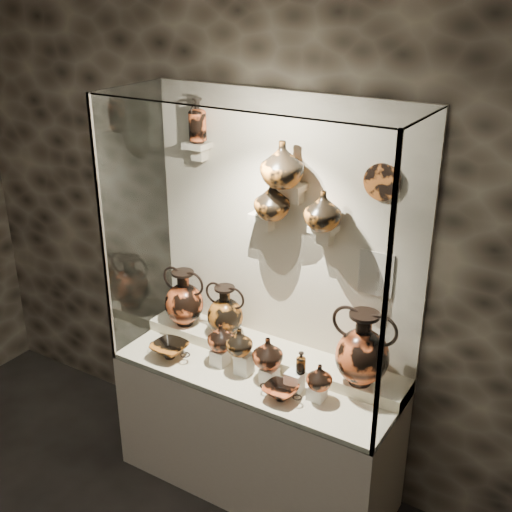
{
  "coord_description": "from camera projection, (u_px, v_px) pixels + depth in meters",
  "views": [
    {
      "loc": [
        1.66,
        -0.52,
        2.93
      ],
      "look_at": [
        -0.05,
        2.25,
        1.53
      ],
      "focal_mm": 45.0,
      "sensor_mm": 36.0,
      "label": 1
    }
  ],
  "objects": [
    {
      "name": "wall_back",
      "position": [
        285.0,
        231.0,
        3.69
      ],
      "size": [
        5.0,
        0.02,
        3.2
      ],
      "primitive_type": "cube",
      "color": "black",
      "rests_on": "ground"
    },
    {
      "name": "plinth",
      "position": [
        256.0,
        431.0,
        3.91
      ],
      "size": [
        1.7,
        0.6,
        0.8
      ],
      "primitive_type": "cube",
      "color": "beige",
      "rests_on": "floor"
    },
    {
      "name": "front_tier",
      "position": [
        256.0,
        373.0,
        3.75
      ],
      "size": [
        1.68,
        0.58,
        0.03
      ],
      "primitive_type": "cube",
      "color": "beige",
      "rests_on": "plinth"
    },
    {
      "name": "rear_tier",
      "position": [
        271.0,
        355.0,
        3.87
      ],
      "size": [
        1.7,
        0.25,
        0.1
      ],
      "primitive_type": "cube",
      "color": "beige",
      "rests_on": "plinth"
    },
    {
      "name": "back_panel",
      "position": [
        285.0,
        232.0,
        3.68
      ],
      "size": [
        1.7,
        0.03,
        1.6
      ],
      "primitive_type": "cube",
      "color": "beige",
      "rests_on": "plinth"
    },
    {
      "name": "glass_front",
      "position": [
        225.0,
        269.0,
        3.21
      ],
      "size": [
        1.7,
        0.01,
        1.6
      ],
      "primitive_type": "cube",
      "color": "white",
      "rests_on": "plinth"
    },
    {
      "name": "glass_left",
      "position": [
        136.0,
        221.0,
        3.85
      ],
      "size": [
        0.01,
        0.6,
        1.6
      ],
      "primitive_type": "cube",
      "color": "white",
      "rests_on": "plinth"
    },
    {
      "name": "glass_right",
      "position": [
        408.0,
        286.0,
        3.03
      ],
      "size": [
        0.01,
        0.6,
        1.6
      ],
      "primitive_type": "cube",
      "color": "white",
      "rests_on": "plinth"
    },
    {
      "name": "glass_top",
      "position": [
        256.0,
        99.0,
        3.12
      ],
      "size": [
        1.7,
        0.6,
        0.01
      ],
      "primitive_type": "cube",
      "color": "white",
      "rests_on": "back_panel"
    },
    {
      "name": "frame_post_left",
      "position": [
        103.0,
        236.0,
        3.62
      ],
      "size": [
        0.02,
        0.02,
        1.6
      ],
      "primitive_type": "cube",
      "color": "gray",
      "rests_on": "plinth"
    },
    {
      "name": "frame_post_right",
      "position": [
        385.0,
        310.0,
        2.81
      ],
      "size": [
        0.02,
        0.02,
        1.6
      ],
      "primitive_type": "cube",
      "color": "gray",
      "rests_on": "plinth"
    },
    {
      "name": "pedestal_a",
      "position": [
        220.0,
        357.0,
        3.79
      ],
      "size": [
        0.09,
        0.09,
        0.1
      ],
      "primitive_type": "cube",
      "color": "silver",
      "rests_on": "front_tier"
    },
    {
      "name": "pedestal_b",
      "position": [
        244.0,
        363.0,
        3.7
      ],
      "size": [
        0.09,
        0.09,
        0.13
      ],
      "primitive_type": "cube",
      "color": "silver",
      "rests_on": "front_tier"
    },
    {
      "name": "pedestal_c",
      "position": [
        270.0,
        375.0,
        3.63
      ],
      "size": [
        0.09,
        0.09,
        0.09
      ],
      "primitive_type": "cube",
      "color": "silver",
      "rests_on": "front_tier"
    },
    {
      "name": "pedestal_d",
      "position": [
        295.0,
        381.0,
        3.55
      ],
      "size": [
        0.09,
        0.09,
        0.12
      ],
      "primitive_type": "cube",
      "color": "silver",
      "rests_on": "front_tier"
    },
    {
      "name": "pedestal_e",
      "position": [
        317.0,
        392.0,
        3.49
      ],
      "size": [
        0.09,
        0.09,
        0.08
      ],
      "primitive_type": "cube",
      "color": "silver",
      "rests_on": "front_tier"
    },
    {
      "name": "bracket_ul",
      "position": [
        197.0,
        145.0,
        3.71
      ],
      "size": [
        0.14,
        0.12,
        0.04
      ],
      "primitive_type": "cube",
      "color": "beige",
      "rests_on": "back_panel"
    },
    {
      "name": "bracket_ca",
      "position": [
        263.0,
        216.0,
        3.63
      ],
      "size": [
        0.14,
        0.12,
        0.04
      ],
      "primitive_type": "cube",
      "color": "beige",
      "rests_on": "back_panel"
    },
    {
      "name": "bracket_cb",
      "position": [
        295.0,
        188.0,
        3.46
      ],
      "size": [
        0.1,
        0.12,
        0.04
      ],
      "primitive_type": "cube",
      "color": "beige",
      "rests_on": "back_panel"
    },
    {
      "name": "bracket_cc",
      "position": [
        324.0,
        228.0,
        3.45
      ],
      "size": [
        0.14,
        0.12,
        0.04
      ],
      "primitive_type": "cube",
      "color": "beige",
      "rests_on": "back_panel"
    },
    {
      "name": "amphora_left",
      "position": [
        184.0,
        298.0,
        4.05
      ],
      "size": [
        0.36,
        0.36,
        0.37
      ],
      "primitive_type": null,
      "rotation": [
        0.0,
        0.0,
        0.26
      ],
      "color": "#CE5427",
      "rests_on": "rear_tier"
    },
    {
      "name": "amphora_mid",
      "position": [
        225.0,
        311.0,
        3.93
      ],
      "size": [
        0.35,
        0.35,
        0.33
      ],
      "primitive_type": null,
      "rotation": [
        0.0,
        0.0,
        -0.4
      ],
      "color": "#A85C1D",
      "rests_on": "rear_tier"
    },
    {
      "name": "amphora_right",
      "position": [
        362.0,
        348.0,
        3.43
      ],
      "size": [
        0.43,
        0.43,
        0.43
      ],
      "primitive_type": null,
      "rotation": [
        0.0,
        0.0,
        -0.29
      ],
      "color": "#CE5427",
      "rests_on": "rear_tier"
    },
    {
      "name": "jug_a",
      "position": [
        221.0,
        337.0,
        3.75
      ],
      "size": [
        0.21,
        0.21,
        0.17
      ],
      "primitive_type": "imported",
      "rotation": [
        0.0,
        0.0,
        0.36
      ],
      "color": "#CE5427",
      "rests_on": "pedestal_a"
    },
    {
      "name": "jug_b",
      "position": [
        240.0,
        341.0,
        3.64
      ],
      "size": [
        0.16,
        0.16,
        0.16
      ],
      "primitive_type": "imported",
      "rotation": [
        0.0,
        0.0,
        0.03
      ],
      "color": "#A85C1D",
      "rests_on": "pedestal_b"
    },
    {
      "name": "jug_c",
      "position": [
        268.0,
        352.0,
        3.59
      ],
      "size": [
        0.22,
        0.22,
        0.18
      ],
      "primitive_type": "imported",
      "rotation": [
        0.0,
        0.0,
        0.27
      ],
      "color": "#CE5427",
      "rests_on": "pedestal_c"
    },
    {
      "name": "jug_e",
      "position": [
        320.0,
        377.0,
        3.42
      ],
      "size": [
        0.17,
        0.17,
        0.15
      ],
      "primitive_type": "imported",
      "rotation": [
        0.0,
        0.0,
        -0.24
      ],
      "color": "#CE5427",
      "rests_on": "pedestal_e"
    },
    {
      "name": "lekythos_small",
      "position": [
        301.0,
        361.0,
        3.48
      ],
      "size": [
        0.08,
        0.08,
        0.15
      ],
      "primitive_type": null,
      "rotation": [
        0.0,
        0.0,
        -0.19
      ],
      "color": "#A85C1D",
      "rests_on": "pedestal_d"
    },
    {
      "name": "kylix_left",
      "position": [
        170.0,
        349.0,
        3.86
      ],
      "size": [
        0.32,
        0.28,
        0.11
      ],
      "primitive_type": null,
      "rotation": [
        0.0,
        0.0,
        -0.18
      ],
      "color": "#A85C1D",
      "rests_on": "front_tier"
    },
    {
      "name": "kylix_right",
      "position": [
        281.0,
        391.0,
        3.48
      ],
      "size": [
        0.29,
        0.27,
        0.1
      ],
      "primitive_type": null,
      "rotation": [
        0.0,
        0.0,
        0.32
      ],
      "color": "#CE5427",
      "rests_on": "front_tier"
    },
    {
      "name": "lekythos_tall",
      "position": [
        198.0,
        118.0,
        3.64
      ],
      "size": [
        0.14,
        0.14,
        0.28
      ],
      "primitive_type": null,
      "rotation": [
        0.0,
        0.0,
        -0.35
      ],
      "color": "#CE5427",
      "rests_on": "bracket_ul"
    },
    {
      "name": "ovoid_vase_a",
      "position": [
        272.0,
        200.0,
        3.51
      ],
      "size": [
        0.21,
        0.21,
        0.21
      ],
      "primitive_type": "imported",
      "rotation": [
        0.0,
        0.0,
        0.04
      ],
      "color": "#A85C1D",
      "rests_on": "bracket_ca"
    },
    {
      "name": "ovoid_vase_b",
      "position": [
        282.0,
        164.0,
        3.37
      ],
      "size": [
        0.29,
        0.29,
        0.25
      ],
      "primitive_type": "imported",
      "rotation": [
        0.0,
        0.0,
        0.28
      ],
      "color": "#A85C1D",
      "rests_on": "bracket_cb"
    },
    {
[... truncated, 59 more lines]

